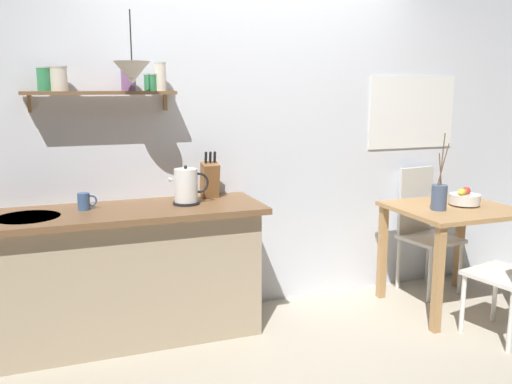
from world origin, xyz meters
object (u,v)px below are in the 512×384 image
electric_kettle (186,187)px  knife_block (210,179)px  twig_vase (439,197)px  dining_table (452,225)px  fruit_bowl (465,198)px  coffee_mug_by_sink (84,201)px  dining_chair_far (423,225)px  pendant_lamp (132,72)px

electric_kettle → knife_block: size_ratio=0.83×
twig_vase → electric_kettle: twig_vase is taller
dining_table → knife_block: size_ratio=2.60×
electric_kettle → fruit_bowl: bearing=-7.4°
fruit_bowl → coffee_mug_by_sink: bearing=173.2°
twig_vase → electric_kettle: (-1.77, 0.33, 0.13)m
electric_kettle → knife_block: bearing=38.1°
dining_chair_far → knife_block: bearing=178.7°
dining_table → twig_vase: (-0.17, -0.04, 0.23)m
coffee_mug_by_sink → dining_table: bearing=-7.4°
electric_kettle → coffee_mug_by_sink: bearing=175.2°
knife_block → coffee_mug_by_sink: (-0.85, -0.10, -0.08)m
twig_vase → pendant_lamp: size_ratio=1.29×
dining_chair_far → knife_block: (-1.79, 0.04, 0.48)m
fruit_bowl → electric_kettle: 2.08m
fruit_bowl → coffee_mug_by_sink: coffee_mug_by_sink is taller
coffee_mug_by_sink → pendant_lamp: pendant_lamp is taller
dining_table → coffee_mug_by_sink: coffee_mug_by_sink is taller
electric_kettle → twig_vase: bearing=-10.4°
dining_table → twig_vase: 0.29m
dining_table → pendant_lamp: (-2.28, 0.23, 1.10)m
twig_vase → pendant_lamp: (-2.10, 0.27, 0.87)m
dining_table → pendant_lamp: pendant_lamp is taller
twig_vase → dining_chair_far: bearing=63.8°
dining_table → coffee_mug_by_sink: bearing=172.6°
dining_table → pendant_lamp: bearing=174.2°
dining_table → coffee_mug_by_sink: (-2.59, 0.34, 0.30)m
fruit_bowl → twig_vase: size_ratio=0.40×
coffee_mug_by_sink → electric_kettle: bearing=-4.8°
dining_table → dining_chair_far: bearing=83.4°
dining_chair_far → electric_kettle: electric_kettle is taller
fruit_bowl → coffee_mug_by_sink: 2.72m
twig_vase → knife_block: (-1.57, 0.49, 0.14)m
fruit_bowl → pendant_lamp: bearing=174.8°
dining_chair_far → fruit_bowl: bearing=-81.1°
dining_table → dining_chair_far: dining_chair_far is taller
dining_table → knife_block: 1.84m
dining_table → dining_chair_far: (0.05, 0.40, -0.10)m
twig_vase → dining_table: bearing=14.4°
dining_table → dining_chair_far: 0.41m
knife_block → twig_vase: bearing=-17.2°
dining_table → pendant_lamp: size_ratio=1.98×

